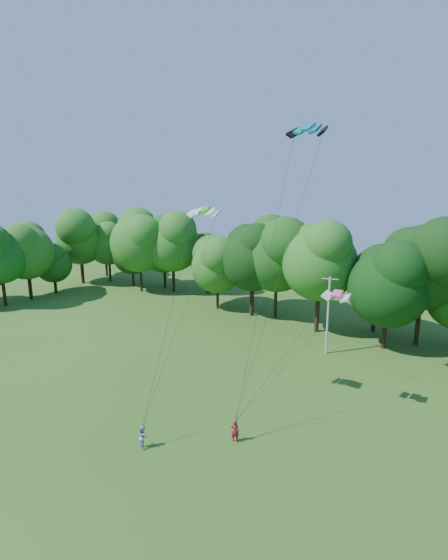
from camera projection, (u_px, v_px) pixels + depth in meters
The scene contains 9 objects.
ground at pixel (67, 505), 24.05m from camera, with size 160.00×160.00×0.00m, color #2C5517.
utility_pole at pixel (328, 315), 43.59m from camera, with size 1.53×0.65×8.02m.
kite_flyer_left at pixel (235, 431), 29.66m from camera, with size 0.58×0.38×1.59m, color maroon.
kite_flyer_right at pixel (143, 437), 29.00m from camera, with size 0.78×0.60×1.60m, color #92ADCB.
kite_teal at pixel (308, 127), 31.30m from camera, with size 2.86×1.27×0.72m.
kite_green at pixel (205, 210), 30.84m from camera, with size 2.48×1.43×0.48m.
kite_pink at pixel (337, 294), 31.25m from camera, with size 2.08×1.15×0.37m.
tree_back_west at pixel (164, 239), 68.79m from camera, with size 8.75×8.75×12.73m.
tree_back_center at pixel (390, 273), 44.03m from camera, with size 8.95×8.95×13.02m.
Camera 1 is at (19.49, -10.67, 17.72)m, focal length 28.00 mm.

